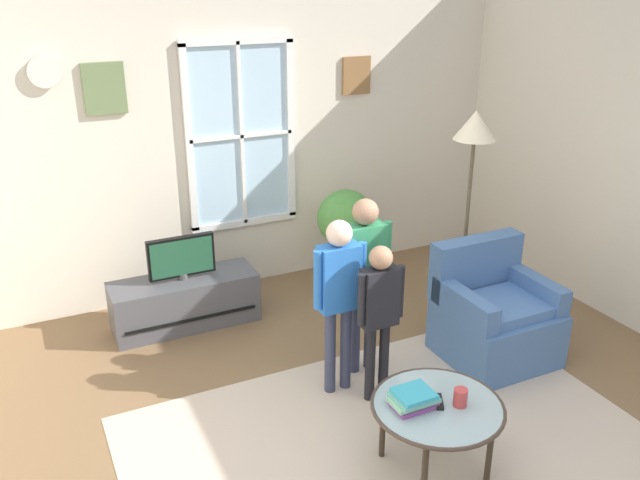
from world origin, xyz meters
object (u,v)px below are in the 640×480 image
coffee_table (437,409)px  potted_plant_by_window (346,224)px  tv_stand (185,302)px  remote_near_books (439,402)px  book_stack (414,399)px  person_green_shirt (364,267)px  television (181,257)px  armchair (493,317)px  floor_lamp (473,148)px  person_black_shirt (379,306)px  cup (460,397)px  person_blue_shirt (339,287)px

coffee_table → potted_plant_by_window: size_ratio=0.82×
tv_stand → remote_near_books: 2.49m
book_stack → person_green_shirt: bearing=76.2°
television → armchair: 2.48m
floor_lamp → armchair: bearing=-99.9°
person_black_shirt → person_green_shirt: (0.08, 0.35, 0.12)m
cup → person_blue_shirt: bearing=104.1°
coffee_table → person_green_shirt: size_ratio=0.58×
book_stack → potted_plant_by_window: potted_plant_by_window is taller
remote_near_books → tv_stand: bearing=110.7°
tv_stand → coffee_table: coffee_table is taller
cup → armchair: bearing=42.3°
armchair → coffee_table: armchair is taller
armchair → book_stack: 1.50m
television → floor_lamp: 2.44m
book_stack → floor_lamp: size_ratio=0.15×
coffee_table → television: bearing=110.3°
television → cup: 2.58m
potted_plant_by_window → remote_near_books: bearing=-105.2°
television → floor_lamp: (2.07, -0.95, 0.88)m
television → person_green_shirt: size_ratio=0.41×
coffee_table → book_stack: bearing=159.0°
person_blue_shirt → person_black_shirt: (0.19, -0.20, -0.09)m
person_green_shirt → coffee_table: bearing=-96.7°
armchair → floor_lamp: size_ratio=0.49×
potted_plant_by_window → floor_lamp: bearing=-61.6°
tv_stand → book_stack: book_stack is taller
tv_stand → coffee_table: (0.86, -2.33, 0.21)m
coffee_table → person_blue_shirt: person_blue_shirt is taller
armchair → book_stack: (-1.25, -0.81, 0.17)m
coffee_table → person_black_shirt: (0.05, 0.76, 0.29)m
television → floor_lamp: floor_lamp is taller
coffee_table → potted_plant_by_window: 2.49m
book_stack → armchair: bearing=33.0°
television → person_blue_shirt: 1.55m
remote_near_books → potted_plant_by_window: size_ratio=0.15×
television → armchair: (1.98, -1.47, -0.28)m
remote_near_books → floor_lamp: size_ratio=0.08×
person_black_shirt → floor_lamp: 1.53m
person_blue_shirt → person_green_shirt: bearing=28.5°
armchair → person_blue_shirt: person_blue_shirt is taller
television → book_stack: (0.73, -2.28, -0.12)m
tv_stand → potted_plant_by_window: 1.58m
cup → remote_near_books: size_ratio=0.75×
cup → person_blue_shirt: person_blue_shirt is taller
potted_plant_by_window → book_stack: bearing=-108.7°
book_stack → person_blue_shirt: (-0.01, 0.91, 0.30)m
book_stack → cup: size_ratio=2.57×
television → coffee_table: size_ratio=0.70×
book_stack → floor_lamp: bearing=44.8°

